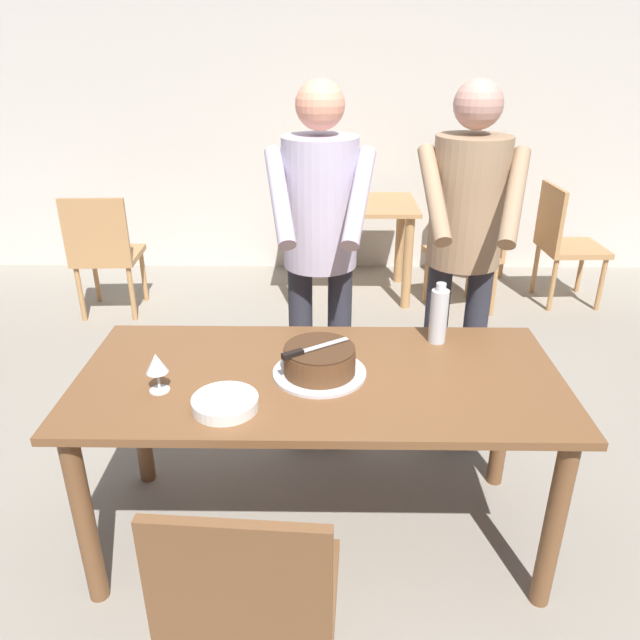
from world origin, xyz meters
The scene contains 16 objects.
ground_plane centered at (0.00, 0.00, 0.00)m, with size 14.00×14.00×0.00m, color gray.
back_wall centered at (0.00, 3.31, 1.35)m, with size 10.00×0.12×2.70m, color beige.
main_dining_table centered at (0.00, 0.00, 0.64)m, with size 1.75×0.81×0.75m.
cake_on_platter centered at (0.00, 0.00, 0.80)m, with size 0.34×0.34×0.11m.
cake_knife centered at (-0.06, -0.04, 0.87)m, with size 0.24×0.17×0.02m.
plate_stack centered at (-0.31, -0.23, 0.77)m, with size 0.22×0.22×0.04m.
wine_glass_near centered at (-0.55, -0.12, 0.85)m, with size 0.08×0.08×0.14m.
water_bottle centered at (0.47, 0.27, 0.86)m, with size 0.07×0.07×0.25m.
person_cutting_cake centered at (-0.01, 0.61, 1.08)m, with size 0.47×0.55×1.72m.
person_standing_beside centered at (0.63, 0.64, 1.08)m, with size 0.46×0.57×1.72m.
chair_near_side centered at (-0.17, -0.78, 0.49)m, with size 0.47×0.47×0.90m.
background_table centered at (0.19, 2.61, 0.58)m, with size 1.00×0.70×0.74m.
background_chair_0 centered at (-1.56, 2.18, 0.49)m, with size 0.46×0.46×0.90m.
background_chair_1 centered at (1.08, 2.34, 0.49)m, with size 0.55×0.55×0.90m.
background_chair_2 centered at (1.80, 2.48, 0.49)m, with size 0.46×0.46×0.90m.
background_chair_3 centered at (1.20, 2.97, 0.49)m, with size 0.59×0.59×0.90m.
Camera 1 is at (0.03, -1.91, 1.85)m, focal length 33.98 mm.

